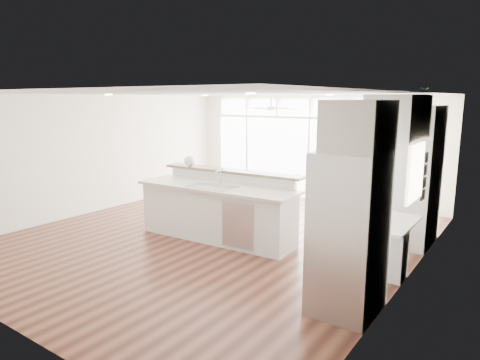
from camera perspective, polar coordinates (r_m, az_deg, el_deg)
The scene contains 23 objects.
floor at distance 8.31m, azimuth -3.11°, elevation -7.59°, with size 7.00×8.00×0.02m, color #3F1D13.
ceiling at distance 7.89m, azimuth -3.31°, elevation 11.44°, with size 7.00×8.00×0.02m, color silver.
wall_back at distance 11.37m, azimuth 9.39°, elevation 4.31°, with size 7.00×0.04×2.70m, color white.
wall_left at distance 10.50m, azimuth -18.42°, elevation 3.36°, with size 0.04×8.00×2.70m, color white.
wall_right at distance 6.47m, azimuth 21.96°, elevation -1.23°, with size 0.04×8.00×2.70m, color white.
glass_wall at distance 11.36m, azimuth 9.21°, elevation 2.78°, with size 5.80×0.06×2.08m, color white.
transom_row at distance 11.25m, azimuth 9.42°, elevation 9.50°, with size 5.90×0.06×0.40m, color white.
desk_window at distance 6.73m, azimuth 22.35°, elevation 0.92°, with size 0.04×0.85×0.85m, color white.
ceiling_fan at distance 10.48m, azimuth 4.18°, elevation 10.07°, with size 1.16×1.16×0.32m, color white.
recessed_lights at distance 8.05m, azimuth -2.41°, elevation 11.29°, with size 3.40×3.00×0.02m, color beige.
oven_cabinet at distance 8.29m, azimuth 22.59°, elevation 0.52°, with size 0.64×1.20×2.50m, color white.
desk_nook at distance 7.09m, azimuth 19.04°, elevation -8.16°, with size 0.72×1.30×0.76m, color white.
upper_cabinets at distance 6.72m, azimuth 20.41°, elevation 7.91°, with size 0.64×1.30×0.64m, color white.
refrigerator at distance 5.40m, azimuth 14.29°, elevation -6.90°, with size 0.76×0.90×2.00m, color #B7B6BB.
fridge_cabinet at distance 5.15m, azimuth 15.60°, elevation 6.94°, with size 0.64×0.90×0.60m, color white.
framed_photos at distance 7.35m, azimuth 23.35°, elevation 0.43°, with size 0.06×0.22×0.80m, color black.
kitchen_island at distance 8.02m, azimuth -3.11°, elevation -3.55°, with size 3.15×1.19×1.25m, color white.
rug at distance 7.32m, azimuth 15.64°, elevation -10.46°, with size 0.85×0.62×0.01m, color #3D1E13.
office_chair at distance 7.09m, azimuth 16.07°, elevation -6.87°, with size 0.53×0.49×1.02m, color black.
fishbowl at distance 8.75m, azimuth -6.74°, elevation 2.54°, with size 0.22×0.22×0.22m, color silver.
monitor at distance 6.95m, azimuth 18.69°, elevation -3.65°, with size 0.07×0.45×0.37m, color black.
keyboard at distance 7.04m, azimuth 17.28°, elevation -4.88°, with size 0.11×0.30×0.01m, color silver.
potted_plant at distance 8.17m, azimuth 23.29°, elevation 9.97°, with size 0.26×0.29×0.23m, color #285524.
Camera 1 is at (4.89, -6.19, 2.61)m, focal length 32.00 mm.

